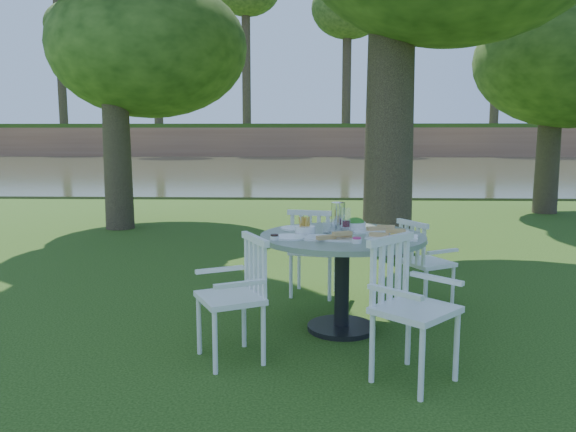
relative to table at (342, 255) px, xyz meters
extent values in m
plane|color=#19380B|center=(-0.47, 0.49, -0.63)|extent=(140.00, 140.00, 0.00)
cylinder|color=black|center=(0.00, 0.00, -0.61)|extent=(0.56, 0.56, 0.04)
cylinder|color=black|center=(0.00, 0.00, -0.24)|extent=(0.12, 0.12, 0.72)
cylinder|color=gray|center=(0.00, 0.00, 0.14)|extent=(1.33, 1.33, 0.04)
cylinder|color=white|center=(1.05, 0.58, -0.43)|extent=(0.03, 0.03, 0.41)
cylinder|color=white|center=(0.88, 0.90, -0.43)|extent=(0.03, 0.03, 0.41)
cylinder|color=white|center=(0.77, 0.42, -0.43)|extent=(0.03, 0.03, 0.41)
cylinder|color=white|center=(0.59, 0.74, -0.43)|extent=(0.03, 0.03, 0.41)
cube|color=white|center=(0.82, 0.66, -0.21)|extent=(0.53, 0.55, 0.04)
cube|color=white|center=(0.67, 0.57, -0.02)|extent=(0.23, 0.38, 0.42)
cylinder|color=white|center=(0.01, 1.16, -0.42)|extent=(0.03, 0.03, 0.43)
cylinder|color=white|center=(-0.37, 1.24, -0.42)|extent=(0.03, 0.03, 0.43)
cylinder|color=white|center=(-0.07, 0.82, -0.42)|extent=(0.03, 0.03, 0.43)
cylinder|color=white|center=(-0.45, 0.90, -0.42)|extent=(0.03, 0.03, 0.43)
cube|color=white|center=(-0.22, 1.03, -0.18)|extent=(0.52, 0.49, 0.04)
cube|color=white|center=(-0.26, 0.84, 0.02)|extent=(0.44, 0.13, 0.44)
cylinder|color=white|center=(-1.07, -0.56, -0.42)|extent=(0.03, 0.03, 0.44)
cylinder|color=white|center=(-0.90, -0.90, -0.42)|extent=(0.03, 0.03, 0.44)
cylinder|color=white|center=(-0.76, -0.40, -0.42)|extent=(0.03, 0.03, 0.44)
cylinder|color=white|center=(-0.59, -0.75, -0.42)|extent=(0.03, 0.03, 0.44)
cube|color=white|center=(-0.83, -0.65, -0.18)|extent=(0.56, 0.58, 0.04)
cube|color=white|center=(-0.66, -0.56, 0.02)|extent=(0.24, 0.42, 0.45)
cylinder|color=white|center=(0.41, -1.25, -0.40)|extent=(0.04, 0.04, 0.46)
cylinder|color=white|center=(0.69, -0.95, -0.40)|extent=(0.04, 0.04, 0.46)
cylinder|color=white|center=(0.14, -0.99, -0.40)|extent=(0.04, 0.04, 0.46)
cylinder|color=white|center=(0.42, -0.69, -0.40)|extent=(0.04, 0.04, 0.46)
cube|color=white|center=(0.42, -0.97, -0.15)|extent=(0.64, 0.64, 0.04)
cube|color=white|center=(0.27, -0.83, 0.06)|extent=(0.36, 0.37, 0.47)
cube|color=white|center=(-0.10, -0.19, 0.17)|extent=(0.41, 0.28, 0.01)
cube|color=white|center=(0.38, -0.12, 0.17)|extent=(0.44, 0.31, 0.02)
cube|color=white|center=(0.25, 0.17, 0.17)|extent=(0.40, 0.29, 0.01)
cylinder|color=white|center=(-0.43, -0.15, 0.17)|extent=(0.27, 0.27, 0.01)
cylinder|color=white|center=(-0.39, 0.28, 0.17)|extent=(0.25, 0.25, 0.01)
cylinder|color=white|center=(-0.30, 0.03, 0.20)|extent=(0.17, 0.17, 0.06)
cylinder|color=white|center=(0.12, 0.29, 0.19)|extent=(0.18, 0.18, 0.06)
cylinder|color=silver|center=(-0.02, 0.25, 0.28)|extent=(0.12, 0.12, 0.23)
cylinder|color=white|center=(0.04, 0.13, 0.26)|extent=(0.07, 0.07, 0.20)
cylinder|color=white|center=(-0.09, 0.13, 0.22)|extent=(0.06, 0.06, 0.11)
cylinder|color=white|center=(-0.12, 0.07, 0.22)|extent=(0.06, 0.06, 0.11)
cylinder|color=white|center=(0.09, -0.34, 0.18)|extent=(0.07, 0.07, 0.03)
cylinder|color=white|center=(0.39, -0.20, 0.18)|extent=(0.08, 0.08, 0.03)
cylinder|color=white|center=(0.51, 0.02, 0.18)|extent=(0.07, 0.07, 0.03)
cylinder|color=white|center=(-0.54, -0.24, 0.18)|extent=(0.07, 0.07, 0.03)
ellipsoid|color=#1F3A12|center=(-3.54, 5.03, 2.49)|extent=(3.33, 3.33, 2.33)
ellipsoid|color=#1F3A12|center=(4.65, 7.32, 2.45)|extent=(3.29, 3.29, 2.30)
cube|color=#353921|center=(-0.47, 23.49, -0.63)|extent=(100.00, 28.00, 0.12)
cube|color=brown|center=(-0.47, 38.99, 0.47)|extent=(100.00, 3.00, 2.20)
cube|color=#19380B|center=(-0.47, 46.49, 1.72)|extent=(100.00, 18.00, 0.30)
cylinder|color=black|center=(-22.47, 40.99, 8.07)|extent=(0.70, 0.70, 13.00)
ellipsoid|color=#1F3A12|center=(-22.47, 40.99, 11.32)|extent=(5.60, 5.60, 4.48)
cylinder|color=black|center=(-13.47, 40.99, 8.07)|extent=(0.70, 0.70, 13.00)
ellipsoid|color=#1F3A12|center=(-13.47, 40.99, 11.32)|extent=(5.60, 5.60, 4.48)
cylinder|color=black|center=(-4.47, 40.99, 8.07)|extent=(0.70, 0.70, 13.00)
ellipsoid|color=#1F3A12|center=(-4.47, 40.99, 11.32)|extent=(5.60, 5.60, 4.48)
cylinder|color=black|center=(4.53, 40.99, 8.07)|extent=(0.70, 0.70, 13.00)
ellipsoid|color=#1F3A12|center=(4.53, 40.99, 11.32)|extent=(5.60, 5.60, 4.48)
cylinder|color=black|center=(13.53, 40.99, 8.07)|extent=(0.70, 0.70, 13.00)
ellipsoid|color=#1F3A12|center=(13.53, 40.99, 11.32)|extent=(5.60, 5.60, 4.48)
camera|label=1|loc=(-0.28, -4.48, 0.96)|focal=35.00mm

